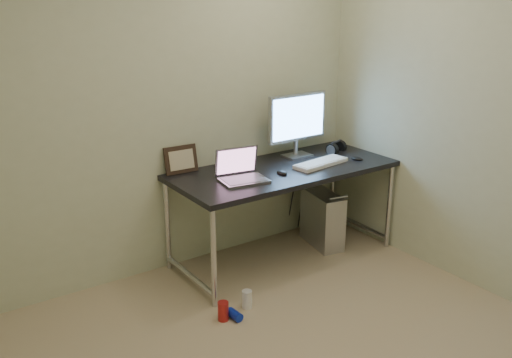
# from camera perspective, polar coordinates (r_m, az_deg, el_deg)

# --- Properties ---
(wall_back) EXTENTS (3.50, 0.02, 2.50)m
(wall_back) POSITION_cam_1_polar(r_m,az_deg,el_deg) (4.13, -10.20, 7.00)
(wall_back) COLOR beige
(wall_back) RESTS_ON ground
(desk) EXTENTS (1.75, 0.77, 0.75)m
(desk) POSITION_cam_1_polar(r_m,az_deg,el_deg) (4.39, 2.77, 0.23)
(desk) COLOR black
(desk) RESTS_ON ground
(tower_computer) EXTENTS (0.27, 0.47, 0.48)m
(tower_computer) POSITION_cam_1_polar(r_m,az_deg,el_deg) (4.80, 6.65, -3.97)
(tower_computer) COLOR silver
(tower_computer) RESTS_ON ground
(cable_a) EXTENTS (0.01, 0.16, 0.69)m
(cable_a) POSITION_cam_1_polar(r_m,az_deg,el_deg) (4.94, 3.78, -1.08)
(cable_a) COLOR black
(cable_a) RESTS_ON ground
(cable_b) EXTENTS (0.02, 0.11, 0.71)m
(cable_b) POSITION_cam_1_polar(r_m,az_deg,el_deg) (4.99, 4.73, -1.16)
(cable_b) COLOR black
(cable_b) RESTS_ON ground
(can_red) EXTENTS (0.08, 0.08, 0.13)m
(can_red) POSITION_cam_1_polar(r_m,az_deg,el_deg) (3.80, -3.30, -13.05)
(can_red) COLOR #B11E1C
(can_red) RESTS_ON ground
(can_white) EXTENTS (0.09, 0.09, 0.13)m
(can_white) POSITION_cam_1_polar(r_m,az_deg,el_deg) (3.93, -0.91, -11.93)
(can_white) COLOR white
(can_white) RESTS_ON ground
(can_blue) EXTENTS (0.07, 0.12, 0.06)m
(can_blue) POSITION_cam_1_polar(r_m,az_deg,el_deg) (3.82, -2.16, -13.41)
(can_blue) COLOR #1029BE
(can_blue) RESTS_ON ground
(laptop) EXTENTS (0.36, 0.31, 0.23)m
(laptop) POSITION_cam_1_polar(r_m,az_deg,el_deg) (4.07, -1.52, 0.64)
(laptop) COLOR #9E9FA4
(laptop) RESTS_ON desk
(monitor) EXTENTS (0.55, 0.16, 0.52)m
(monitor) POSITION_cam_1_polar(r_m,az_deg,el_deg) (4.60, 4.15, 5.89)
(monitor) COLOR #9E9FA4
(monitor) RESTS_ON desk
(keyboard) EXTENTS (0.49, 0.22, 0.03)m
(keyboard) POSITION_cam_1_polar(r_m,az_deg,el_deg) (4.46, 6.50, 1.59)
(keyboard) COLOR white
(keyboard) RESTS_ON desk
(mouse_right) EXTENTS (0.09, 0.11, 0.03)m
(mouse_right) POSITION_cam_1_polar(r_m,az_deg,el_deg) (4.63, 10.07, 2.11)
(mouse_right) COLOR black
(mouse_right) RESTS_ON desk
(mouse_left) EXTENTS (0.07, 0.10, 0.03)m
(mouse_left) POSITION_cam_1_polar(r_m,az_deg,el_deg) (4.21, 2.61, 0.71)
(mouse_left) COLOR black
(mouse_left) RESTS_ON desk
(headphones) EXTENTS (0.19, 0.11, 0.12)m
(headphones) POSITION_cam_1_polar(r_m,az_deg,el_deg) (4.84, 8.03, 3.09)
(headphones) COLOR black
(headphones) RESTS_ON desk
(picture_frame) EXTENTS (0.26, 0.08, 0.21)m
(picture_frame) POSITION_cam_1_polar(r_m,az_deg,el_deg) (4.25, -7.52, 1.95)
(picture_frame) COLOR black
(picture_frame) RESTS_ON desk
(webcam) EXTENTS (0.04, 0.03, 0.12)m
(webcam) POSITION_cam_1_polar(r_m,az_deg,el_deg) (4.36, -3.68, 2.26)
(webcam) COLOR silver
(webcam) RESTS_ON desk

